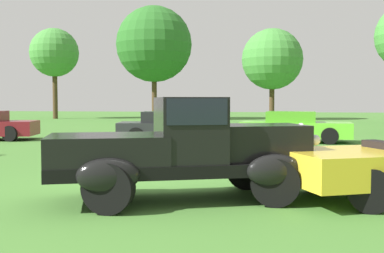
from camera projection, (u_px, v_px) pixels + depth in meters
name	position (u px, v px, depth m)	size (l,w,h in m)	color
ground_plane	(151.00, 193.00, 8.14)	(120.00, 120.00, 0.00)	#42752D
feature_pickup_truck	(184.00, 148.00, 7.56)	(4.50, 2.90, 1.70)	black
show_car_charcoal	(168.00, 127.00, 18.10)	(4.13, 2.29, 1.22)	#28282D
show_car_lime	(294.00, 127.00, 18.29)	(4.42, 2.04, 1.22)	#60C62D
treeline_far_left	(54.00, 53.00, 42.00)	(4.42, 4.42, 8.28)	#47331E
treeline_mid_left	(154.00, 44.00, 39.84)	(6.58, 6.58, 9.85)	#47331E
treeline_center	(272.00, 59.00, 39.66)	(5.26, 5.26, 7.88)	#47331E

